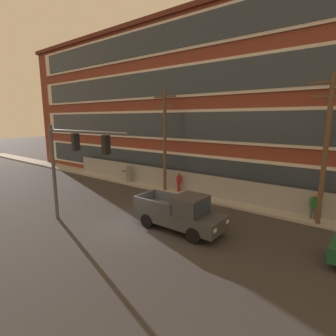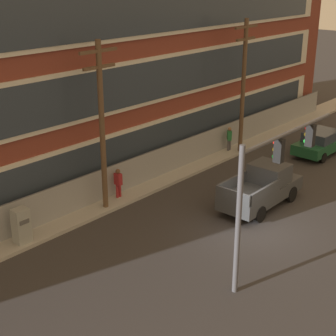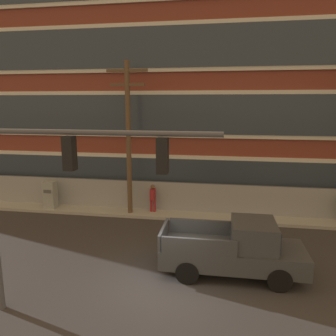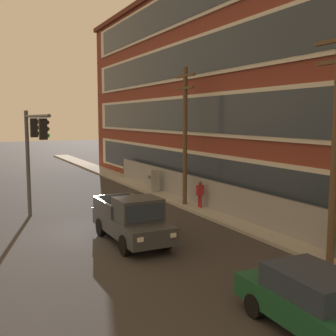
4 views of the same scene
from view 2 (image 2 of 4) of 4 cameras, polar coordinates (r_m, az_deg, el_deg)
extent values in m
plane|color=#333030|center=(23.87, 9.30, -6.59)|extent=(160.00, 160.00, 0.00)
cube|color=#9E9B93|center=(27.70, -2.84, -2.10)|extent=(80.00, 1.88, 0.16)
cube|color=brown|center=(28.26, -13.28, 12.52)|extent=(46.22, 8.00, 14.06)
cube|color=beige|center=(26.39, -7.16, 0.88)|extent=(42.52, 0.10, 2.53)
cube|color=#2D3844|center=(26.35, -7.07, 0.85)|extent=(40.68, 0.06, 2.11)
cube|color=beige|center=(25.40, -7.52, 8.34)|extent=(42.52, 0.10, 2.53)
cube|color=#2D3844|center=(25.36, -7.43, 8.32)|extent=(40.68, 0.06, 2.11)
cube|color=beige|center=(24.87, -7.92, 16.26)|extent=(42.52, 0.10, 2.53)
cube|color=#2D3844|center=(24.83, -7.82, 16.25)|extent=(40.68, 0.06, 2.11)
cube|color=gray|center=(29.39, 0.33, 1.01)|extent=(36.38, 0.04, 1.76)
cylinder|color=#4C4C51|center=(44.19, 16.14, 7.07)|extent=(0.06, 0.06, 1.76)
cylinder|color=#4C4C51|center=(29.10, 0.34, 2.64)|extent=(36.38, 0.05, 0.05)
cylinder|color=#4C4C51|center=(18.07, 7.80, -5.96)|extent=(0.20, 0.20, 5.65)
cylinder|color=#4C4C51|center=(19.73, 13.40, 3.92)|extent=(6.43, 0.14, 0.14)
cube|color=black|center=(19.27, 12.20, 1.89)|extent=(0.28, 0.32, 0.90)
cylinder|color=red|center=(19.27, 11.80, 2.79)|extent=(0.04, 0.18, 0.18)
cylinder|color=#503E08|center=(19.35, 11.74, 2.00)|extent=(0.04, 0.18, 0.18)
cylinder|color=#0A4011|center=(19.44, 11.68, 1.23)|extent=(0.04, 0.18, 0.18)
cube|color=black|center=(21.37, 15.51, 3.49)|extent=(0.28, 0.32, 0.90)
cylinder|color=#4B0807|center=(21.37, 15.15, 4.31)|extent=(0.04, 0.18, 0.18)
cylinder|color=#503E08|center=(21.45, 15.08, 3.60)|extent=(0.04, 0.18, 0.18)
cylinder|color=green|center=(21.53, 15.01, 2.89)|extent=(0.04, 0.18, 0.18)
cube|color=#383A3D|center=(25.77, 10.24, -2.64)|extent=(5.06, 1.96, 0.70)
cube|color=#383A3D|center=(26.04, 11.16, -0.52)|extent=(1.53, 1.78, 0.93)
cube|color=#283342|center=(26.67, 12.01, -0.06)|extent=(0.07, 1.58, 0.70)
cube|color=#383A3D|center=(25.07, 7.22, -1.59)|extent=(2.53, 0.14, 0.56)
cube|color=#383A3D|center=(24.21, 10.75, -2.66)|extent=(2.53, 0.14, 0.56)
cube|color=#383A3D|center=(23.58, 7.19, -3.11)|extent=(0.11, 1.84, 0.56)
cylinder|color=black|center=(27.53, 10.27, -1.86)|extent=(0.80, 0.27, 0.80)
cylinder|color=black|center=(26.76, 13.49, -2.81)|extent=(0.80, 0.27, 0.80)
cylinder|color=black|center=(25.16, 6.67, -3.92)|extent=(0.80, 0.27, 0.80)
cylinder|color=black|center=(24.33, 10.10, -5.04)|extent=(0.80, 0.27, 0.80)
cube|color=white|center=(28.10, 11.78, -0.49)|extent=(0.06, 0.24, 0.16)
cube|color=white|center=(27.53, 14.20, -1.16)|extent=(0.06, 0.24, 0.16)
cube|color=#194C2D|center=(34.08, 16.66, 2.53)|extent=(4.61, 1.97, 0.64)
cube|color=#283342|center=(33.74, 16.63, 3.46)|extent=(2.33, 1.69, 0.60)
cylinder|color=black|center=(35.75, 16.43, 2.87)|extent=(0.65, 0.22, 0.64)
cylinder|color=black|center=(33.35, 14.19, 1.80)|extent=(0.65, 0.22, 0.64)
cylinder|color=black|center=(32.62, 16.80, 1.10)|extent=(0.65, 0.22, 0.64)
cylinder|color=brown|center=(24.02, -7.31, 4.25)|extent=(0.26, 0.26, 8.17)
cube|color=brown|center=(23.25, -7.72, 12.73)|extent=(2.13, 0.14, 0.14)
cube|color=brown|center=(23.36, -7.64, 11.04)|extent=(1.81, 0.14, 0.14)
cylinder|color=brown|center=(32.17, 8.32, 8.68)|extent=(0.26, 0.26, 8.36)
cube|color=brown|center=(31.60, 8.68, 15.21)|extent=(2.24, 0.14, 0.14)
cube|color=brown|center=(31.67, 8.61, 13.95)|extent=(1.91, 0.14, 0.14)
cube|color=#939993|center=(22.65, -15.93, -6.34)|extent=(0.66, 0.54, 1.71)
cube|color=#515151|center=(22.29, -15.62, -5.79)|extent=(0.46, 0.02, 0.20)
cylinder|color=#4C4C51|center=(33.14, 6.68, 2.38)|extent=(0.14, 0.14, 0.85)
cylinder|color=#4C4C51|center=(33.28, 6.85, 2.46)|extent=(0.14, 0.14, 0.85)
cube|color=#236B38|center=(32.98, 6.82, 3.61)|extent=(0.45, 0.45, 0.60)
sphere|color=#8C6647|center=(32.86, 6.85, 4.31)|extent=(0.24, 0.24, 0.24)
cylinder|color=maroon|center=(26.22, -5.64, -2.74)|extent=(0.14, 0.14, 0.85)
cylinder|color=maroon|center=(26.34, -5.35, -2.63)|extent=(0.14, 0.14, 0.85)
cube|color=maroon|center=(26.00, -5.55, -1.22)|extent=(0.26, 0.41, 0.60)
sphere|color=brown|center=(25.84, -5.58, -0.36)|extent=(0.24, 0.24, 0.24)
camera|label=1|loc=(28.77, 39.20, 6.40)|focal=28.00mm
camera|label=3|loc=(20.57, 37.81, 2.89)|focal=35.00mm
camera|label=4|loc=(37.64, 32.76, 9.09)|focal=45.00mm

